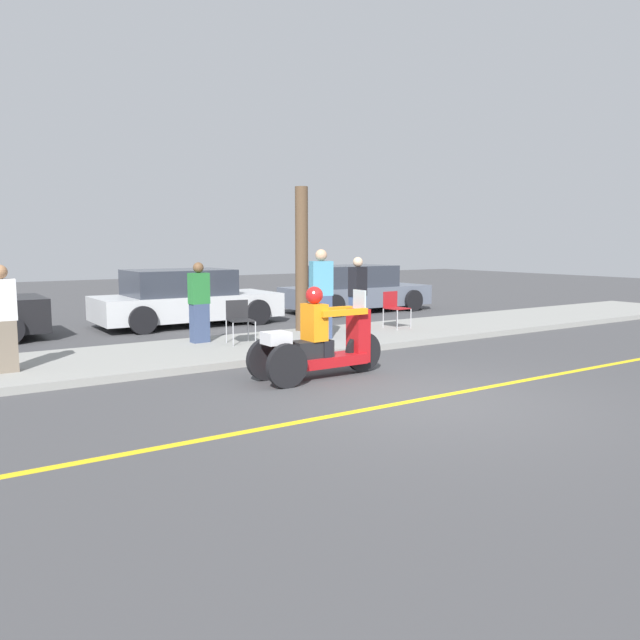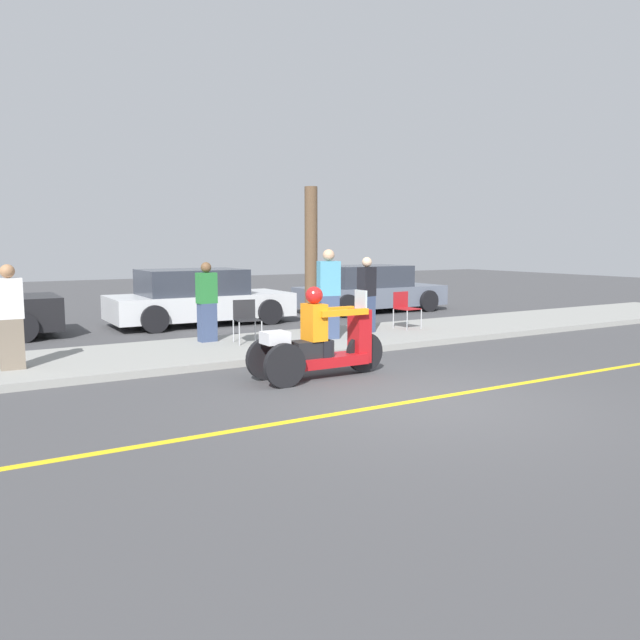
# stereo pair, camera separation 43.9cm
# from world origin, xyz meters

# --- Properties ---
(ground_plane) EXTENTS (60.00, 60.00, 0.00)m
(ground_plane) POSITION_xyz_m (0.00, 0.00, 0.00)
(ground_plane) COLOR #424244
(lane_stripe) EXTENTS (24.00, 0.12, 0.01)m
(lane_stripe) POSITION_xyz_m (-0.43, 0.00, 0.00)
(lane_stripe) COLOR gold
(lane_stripe) RESTS_ON ground
(sidewalk_strip) EXTENTS (28.00, 2.80, 0.12)m
(sidewalk_strip) POSITION_xyz_m (0.00, 4.60, 0.06)
(sidewalk_strip) COLOR gray
(sidewalk_strip) RESTS_ON ground
(motorcycle_trike) EXTENTS (2.21, 0.70, 1.40)m
(motorcycle_trike) POSITION_xyz_m (-0.44, 1.85, 0.50)
(motorcycle_trike) COLOR black
(motorcycle_trike) RESTS_ON ground
(spectator_by_tree) EXTENTS (0.47, 0.35, 1.79)m
(spectator_by_tree) POSITION_xyz_m (1.33, 4.47, 0.99)
(spectator_by_tree) COLOR #38476B
(spectator_by_tree) RESTS_ON sidewalk_strip
(spectator_with_child) EXTENTS (0.38, 0.23, 1.60)m
(spectator_with_child) POSITION_xyz_m (-4.43, 4.31, 0.89)
(spectator_with_child) COLOR #726656
(spectator_with_child) RESTS_ON sidewalk_strip
(spectator_end_of_line) EXTENTS (0.38, 0.25, 1.55)m
(spectator_end_of_line) POSITION_xyz_m (-0.91, 5.36, 0.87)
(spectator_end_of_line) COLOR #38476B
(spectator_end_of_line) RESTS_ON sidewalk_strip
(spectator_near_curb) EXTENTS (0.44, 0.33, 1.62)m
(spectator_near_curb) POSITION_xyz_m (2.47, 4.77, 0.90)
(spectator_near_curb) COLOR #38476B
(spectator_near_curb) RESTS_ON sidewalk_strip
(folding_chair_curbside) EXTENTS (0.51, 0.51, 0.82)m
(folding_chair_curbside) POSITION_xyz_m (3.61, 4.90, 0.62)
(folding_chair_curbside) COLOR #A5A8AD
(folding_chair_curbside) RESTS_ON sidewalk_strip
(folding_chair_set_back) EXTENTS (0.52, 0.52, 0.82)m
(folding_chair_set_back) POSITION_xyz_m (-0.30, 4.87, 0.62)
(folding_chair_set_back) COLOR #A5A8AD
(folding_chair_set_back) RESTS_ON sidewalk_strip
(parked_car_lot_right) EXTENTS (4.47, 2.12, 1.39)m
(parked_car_lot_right) POSITION_xyz_m (0.14, 8.80, 0.66)
(parked_car_lot_right) COLOR silver
(parked_car_lot_right) RESTS_ON ground
(parked_car_lot_center) EXTENTS (4.43, 2.03, 1.38)m
(parked_car_lot_center) POSITION_xyz_m (5.53, 9.01, 0.66)
(parked_car_lot_center) COLOR slate
(parked_car_lot_center) RESTS_ON ground
(tree_trunk) EXTENTS (0.28, 0.28, 3.13)m
(tree_trunk) POSITION_xyz_m (1.64, 5.71, 1.68)
(tree_trunk) COLOR brown
(tree_trunk) RESTS_ON sidewalk_strip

